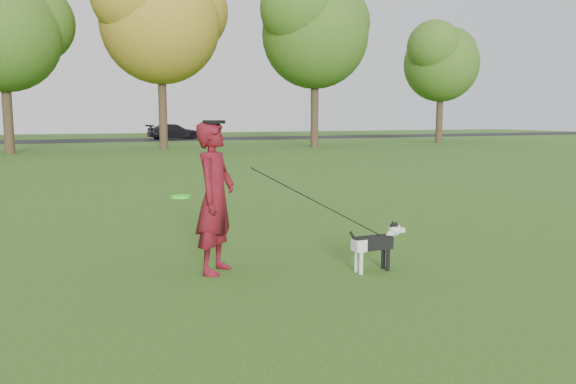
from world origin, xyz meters
name	(u,v)px	position (x,y,z in m)	size (l,w,h in m)	color
ground	(242,268)	(0.00, 0.00, 0.00)	(120.00, 120.00, 0.00)	#285116
road	(79,141)	(0.00, 40.00, 0.01)	(120.00, 7.00, 0.02)	black
man	(215,198)	(-0.34, -0.02, 0.91)	(0.66, 0.43, 1.82)	#510B10
dog	(377,241)	(1.47, -0.74, 0.37)	(0.79, 0.16, 0.60)	black
car_right	(174,132)	(7.35, 40.00, 0.65)	(1.76, 4.33, 1.26)	black
man_held_items	(318,203)	(0.83, -0.41, 0.83)	(2.47, 0.85, 1.42)	#2DFB1F
tree_row	(57,9)	(-1.43, 26.07, 7.41)	(51.74, 8.86, 12.01)	#38281C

